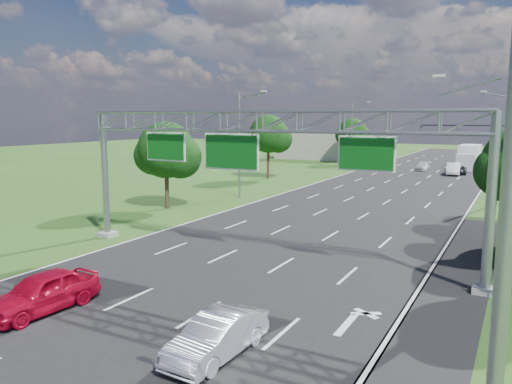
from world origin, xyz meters
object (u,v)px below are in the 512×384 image
Objects in this scene: silver_sedan at (217,336)px; traffic_signal at (484,136)px; regulatory_sign at (509,270)px; box_truck at (469,157)px; sign_gantry at (261,133)px; red_coupe at (42,292)px.

traffic_signal is at bearing 89.98° from silver_sedan.
box_truck is at bearing 96.87° from regulatory_sign.
sign_gantry is at bearing 175.17° from regulatory_sign.
sign_gantry is 12.85m from silver_sedan.
sign_gantry is at bearing -97.68° from traffic_signal.
box_truck is (4.89, 58.57, -5.19)m from sign_gantry.
silver_sedan is (-3.22, -63.55, -4.47)m from traffic_signal.
traffic_signal is (7.15, 53.00, -1.72)m from sign_gantry.
sign_gantry is 1.92× the size of traffic_signal.
regulatory_sign is 0.22× the size of box_truck.
box_truck is (-2.26, 5.57, -3.47)m from traffic_signal.
traffic_signal reaches higher than silver_sedan.
traffic_signal is 2.88× the size of silver_sedan.
regulatory_sign is 54.37m from traffic_signal.
red_coupe is 8.21m from silver_sedan.
sign_gantry is at bearing -93.55° from box_truck.
box_truck is at bearing 85.23° from sign_gantry.
silver_sedan is at bearing -130.49° from regulatory_sign.
silver_sedan is at bearing -89.57° from box_truck.
regulatory_sign reaches higher than silver_sedan.
traffic_signal is 1.30× the size of box_truck.
red_coupe is 1.11× the size of silver_sedan.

